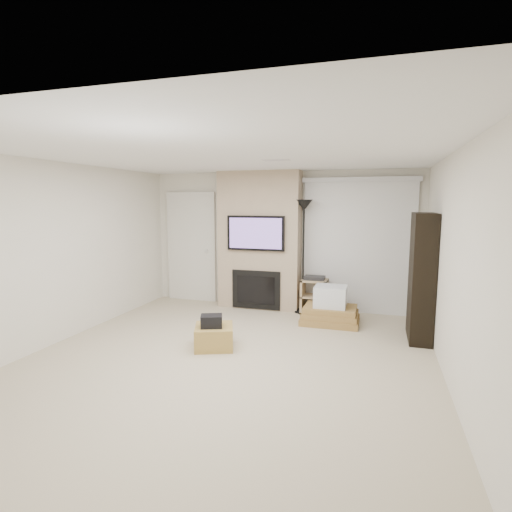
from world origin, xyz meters
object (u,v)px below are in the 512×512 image
(av_stand, at_px, (314,294))
(bookshelf, at_px, (422,277))
(ottoman, at_px, (214,337))
(box_stack, at_px, (330,309))
(floor_lamp, at_px, (304,224))

(av_stand, bearing_deg, bookshelf, -28.85)
(ottoman, xyz_separation_m, box_stack, (1.37, 1.57, 0.08))
(ottoman, distance_m, av_stand, 2.34)
(av_stand, bearing_deg, box_stack, -56.83)
(floor_lamp, bearing_deg, av_stand, 3.31)
(floor_lamp, height_order, box_stack, floor_lamp)
(ottoman, relative_size, floor_lamp, 0.25)
(bookshelf, bearing_deg, box_stack, 163.66)
(av_stand, bearing_deg, floor_lamp, -176.69)
(floor_lamp, relative_size, bookshelf, 1.11)
(box_stack, bearing_deg, floor_lamp, 136.88)
(ottoman, height_order, av_stand, av_stand)
(bookshelf, bearing_deg, av_stand, 151.15)
(av_stand, xyz_separation_m, box_stack, (0.34, -0.52, -0.11))
(ottoman, height_order, floor_lamp, floor_lamp)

